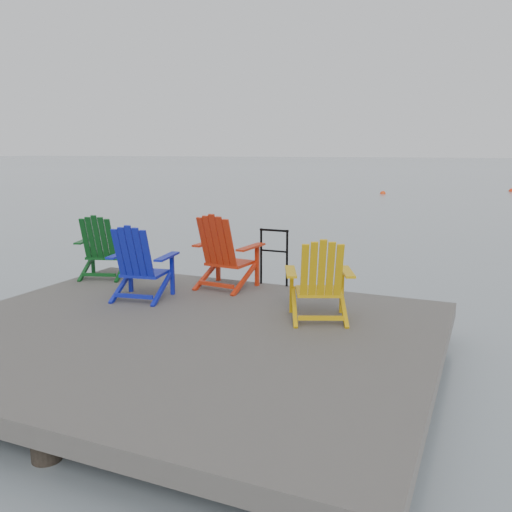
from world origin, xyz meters
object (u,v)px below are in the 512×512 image
at_px(chair_blue, 140,262).
at_px(buoy_b, 383,194).
at_px(buoy_d, 512,191).
at_px(chair_yellow, 320,280).
at_px(chair_green, 103,247).
at_px(chair_red, 225,251).
at_px(handrail, 274,252).

height_order(chair_blue, buoy_b, chair_blue).
bearing_deg(buoy_d, chair_yellow, -95.42).
xyz_separation_m(chair_green, buoy_b, (-0.19, 26.28, -1.03)).
bearing_deg(chair_red, chair_blue, -123.50).
bearing_deg(chair_blue, buoy_d, 70.32).
bearing_deg(chair_green, chair_blue, -50.58).
xyz_separation_m(handrail, buoy_d, (4.27, 30.90, -1.04)).
distance_m(chair_green, chair_yellow, 4.09).
height_order(handrail, chair_yellow, chair_yellow).
bearing_deg(chair_red, buoy_b, 100.11).
bearing_deg(handrail, chair_red, -140.93).
bearing_deg(chair_green, handrail, -4.48).
bearing_deg(buoy_b, chair_blue, -86.72).
distance_m(handrail, chair_green, 2.89).
bearing_deg(buoy_b, chair_yellow, -81.19).
bearing_deg(chair_yellow, handrail, 106.35).
distance_m(chair_green, buoy_d, 32.37).
bearing_deg(buoy_b, chair_green, -89.58).
bearing_deg(chair_blue, chair_yellow, -8.34).
bearing_deg(chair_red, chair_yellow, -23.45).
bearing_deg(chair_red, handrail, 43.96).
distance_m(chair_green, chair_blue, 1.62).
relative_size(handrail, buoy_b, 2.55).
xyz_separation_m(handrail, buoy_b, (-3.00, 25.61, -1.04)).
bearing_deg(buoy_d, chair_green, -102.64).
height_order(chair_green, chair_red, chair_red).
xyz_separation_m(handrail, chair_green, (-2.81, -0.68, -0.01)).
relative_size(handrail, chair_yellow, 0.86).
relative_size(chair_red, chair_yellow, 1.10).
relative_size(chair_green, chair_red, 0.91).
bearing_deg(chair_green, chair_red, -13.48).
bearing_deg(chair_yellow, chair_blue, 158.71).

